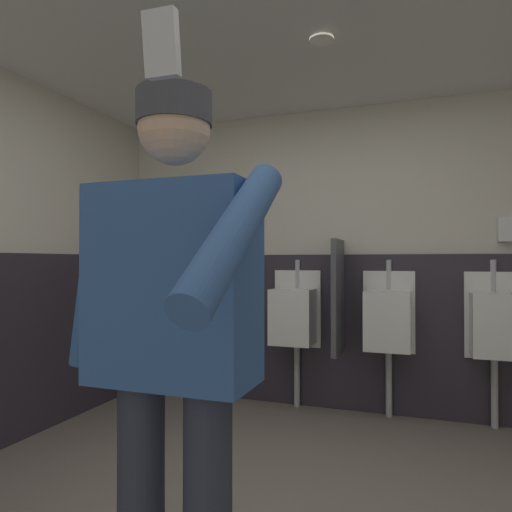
% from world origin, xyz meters
% --- Properties ---
extents(wall_back, '(4.61, 0.12, 2.52)m').
position_xyz_m(wall_back, '(0.00, 2.04, 1.26)').
color(wall_back, beige).
rests_on(wall_back, ground_plane).
extents(wainscot_band_back, '(4.01, 0.03, 1.28)m').
position_xyz_m(wainscot_band_back, '(0.00, 1.96, 0.64)').
color(wainscot_band_back, '#2D2833').
rests_on(wainscot_band_back, ground_plane).
extents(downlight_far, '(0.14, 0.14, 0.03)m').
position_xyz_m(downlight_far, '(0.07, 0.69, 2.50)').
color(downlight_far, white).
extents(urinal_left, '(0.40, 0.34, 1.24)m').
position_xyz_m(urinal_left, '(-0.39, 1.82, 0.78)').
color(urinal_left, white).
rests_on(urinal_left, ground_plane).
extents(urinal_middle, '(0.40, 0.34, 1.24)m').
position_xyz_m(urinal_middle, '(0.36, 1.82, 0.78)').
color(urinal_middle, white).
rests_on(urinal_middle, ground_plane).
extents(urinal_right, '(0.40, 0.34, 1.24)m').
position_xyz_m(urinal_right, '(1.11, 1.82, 0.78)').
color(urinal_right, white).
rests_on(urinal_right, ground_plane).
extents(privacy_divider_panel, '(0.04, 0.40, 0.90)m').
position_xyz_m(privacy_divider_panel, '(-0.01, 1.75, 0.95)').
color(privacy_divider_panel, '#4C4C51').
extents(person, '(0.70, 0.60, 1.72)m').
position_xyz_m(person, '(-0.08, -0.70, 1.02)').
color(person, '#2D3342').
rests_on(person, ground_plane).
extents(cell_phone, '(0.06, 0.04, 0.11)m').
position_xyz_m(cell_phone, '(0.19, -1.20, 1.60)').
color(cell_phone, silver).
extents(soap_dispenser, '(0.10, 0.07, 0.18)m').
position_xyz_m(soap_dispenser, '(1.20, 1.94, 1.46)').
color(soap_dispenser, silver).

